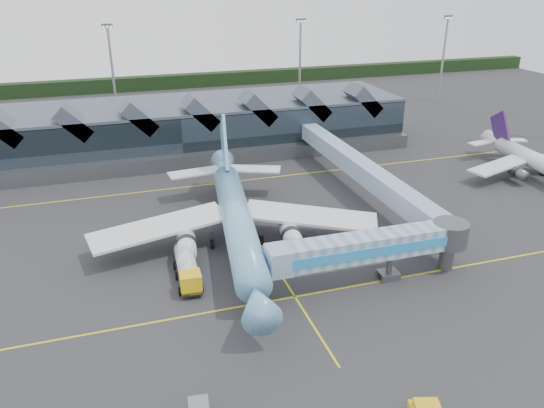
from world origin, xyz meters
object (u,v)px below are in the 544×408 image
object	(u,v)px
regional_jet	(533,160)
jet_bridge	(384,246)
main_airliner	(236,216)
fuel_truck	(187,266)

from	to	relation	value
regional_jet	jet_bridge	world-z (taller)	regional_jet
regional_jet	main_airliner	bearing A→B (deg)	-166.71
jet_bridge	fuel_truck	bearing A→B (deg)	162.59
main_airliner	regional_jet	size ratio (longest dim) A/B	1.56
fuel_truck	main_airliner	bearing A→B (deg)	42.63
main_airliner	fuel_truck	size ratio (longest dim) A/B	4.64
jet_bridge	regional_jet	bearing A→B (deg)	29.04
regional_jet	fuel_truck	distance (m)	64.56
main_airliner	jet_bridge	world-z (taller)	main_airliner
main_airliner	fuel_truck	distance (m)	10.21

